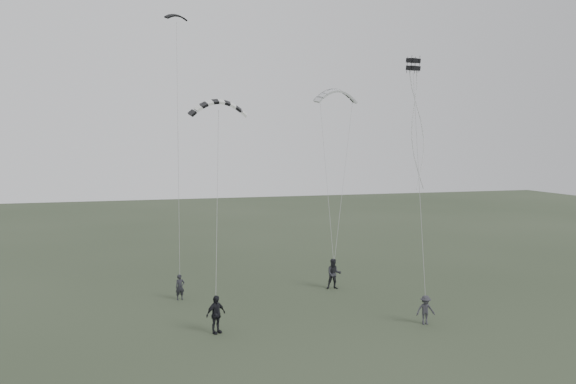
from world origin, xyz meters
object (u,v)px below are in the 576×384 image
object	(u,v)px
flyer_right	(334,274)
kite_box	(413,64)
kite_dark_small	(176,15)
kite_striped	(218,102)
flyer_left	(180,287)
flyer_center	(216,314)
flyer_far	(425,310)
kite_pale_large	(336,91)

from	to	relation	value
flyer_right	kite_box	xyz separation A→B (m)	(3.73, -3.17, 13.12)
kite_box	flyer_right	bearing A→B (deg)	121.32
kite_dark_small	kite_striped	distance (m)	7.60
flyer_right	flyer_left	bearing A→B (deg)	-168.70
flyer_right	kite_dark_small	xyz separation A→B (m)	(-9.47, 4.10, 16.72)
flyer_right	flyer_center	world-z (taller)	flyer_right
flyer_left	kite_box	bearing A→B (deg)	-26.35
flyer_left	kite_striped	xyz separation A→B (m)	(2.38, -0.50, 11.12)
kite_dark_small	flyer_far	bearing A→B (deg)	-66.33
flyer_far	kite_striped	size ratio (longest dim) A/B	0.45
flyer_right	kite_box	distance (m)	14.00
kite_striped	kite_box	bearing A→B (deg)	-13.49
flyer_far	kite_box	xyz separation A→B (m)	(1.64, 4.89, 13.34)
kite_box	kite_dark_small	bearing A→B (deg)	132.78
flyer_left	kite_pale_large	size ratio (longest dim) A/B	0.43
kite_dark_small	kite_striped	size ratio (longest dim) A/B	0.42
flyer_center	kite_striped	size ratio (longest dim) A/B	0.56
flyer_right	kite_striped	bearing A→B (deg)	-165.11
flyer_far	kite_dark_small	bearing A→B (deg)	142.02
flyer_far	kite_pale_large	world-z (taller)	kite_pale_large
flyer_left	kite_pale_large	xyz separation A→B (m)	(13.35, 8.96, 12.88)
kite_dark_small	kite_box	distance (m)	15.50
flyer_center	kite_striped	bearing A→B (deg)	50.81
kite_dark_small	flyer_center	bearing A→B (deg)	-105.42
flyer_left	flyer_right	bearing A→B (deg)	-13.48
flyer_far	kite_striped	bearing A→B (deg)	149.63
kite_pale_large	kite_box	bearing A→B (deg)	-92.02
kite_striped	kite_box	world-z (taller)	kite_box
flyer_right	kite_dark_small	distance (m)	19.65
flyer_right	kite_pale_large	xyz separation A→B (m)	(3.50, 9.10, 12.66)
flyer_left	kite_dark_small	bearing A→B (deg)	71.96
flyer_left	kite_box	world-z (taller)	kite_box
flyer_left	kite_box	size ratio (longest dim) A/B	2.20
flyer_right	kite_striped	size ratio (longest dim) A/B	0.58
flyer_left	kite_box	distance (m)	19.31
flyer_far	kite_box	size ratio (longest dim) A/B	2.18
flyer_far	kite_dark_small	xyz separation A→B (m)	(-11.57, 12.16, 16.94)
flyer_center	kite_striped	distance (m)	12.58
flyer_center	flyer_far	xyz separation A→B (m)	(10.74, -1.59, -0.19)
flyer_left	flyer_center	bearing A→B (deg)	-92.35
kite_dark_small	flyer_right	bearing A→B (deg)	-43.32
kite_dark_small	kite_pale_large	bearing A→B (deg)	1.17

